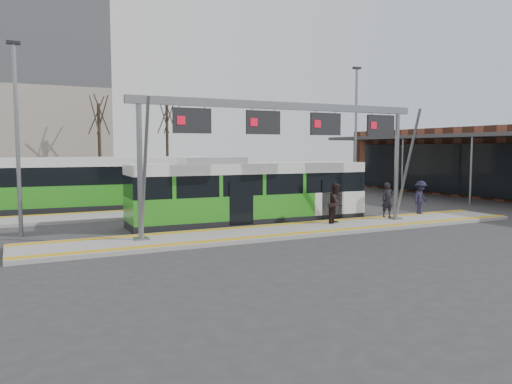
# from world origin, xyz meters

# --- Properties ---
(ground) EXTENTS (120.00, 120.00, 0.00)m
(ground) POSITION_xyz_m (0.00, 0.00, 0.00)
(ground) COLOR #2D2D30
(ground) RESTS_ON ground
(platform_main) EXTENTS (22.00, 3.00, 0.15)m
(platform_main) POSITION_xyz_m (0.00, 0.00, 0.07)
(platform_main) COLOR gray
(platform_main) RESTS_ON ground
(platform_second) EXTENTS (20.00, 3.00, 0.15)m
(platform_second) POSITION_xyz_m (-4.00, 8.00, 0.07)
(platform_second) COLOR gray
(platform_second) RESTS_ON ground
(tactile_main) EXTENTS (22.00, 2.65, 0.02)m
(tactile_main) POSITION_xyz_m (0.00, 0.00, 0.16)
(tactile_main) COLOR gold
(tactile_main) RESTS_ON platform_main
(tactile_second) EXTENTS (20.00, 0.35, 0.02)m
(tactile_second) POSITION_xyz_m (-4.00, 9.15, 0.16)
(tactile_second) COLOR gold
(tactile_second) RESTS_ON platform_second
(gantry) EXTENTS (13.00, 1.68, 5.20)m
(gantry) POSITION_xyz_m (-0.35, 0.25, 4.30)
(gantry) COLOR slate
(gantry) RESTS_ON platform_main
(hero_bus) EXTENTS (11.23, 2.75, 3.07)m
(hero_bus) POSITION_xyz_m (-0.79, 3.08, 1.40)
(hero_bus) COLOR black
(hero_bus) RESTS_ON ground
(bg_bus_green) EXTENTS (12.03, 3.28, 2.97)m
(bg_bus_green) POSITION_xyz_m (-6.05, 11.41, 1.47)
(bg_bus_green) COLOR black
(bg_bus_green) RESTS_ON ground
(passenger_a) EXTENTS (0.68, 0.52, 1.67)m
(passenger_a) POSITION_xyz_m (5.58, 0.95, 0.99)
(passenger_a) COLOR black
(passenger_a) RESTS_ON platform_main
(passenger_b) EXTENTS (1.10, 1.05, 1.78)m
(passenger_b) POSITION_xyz_m (2.21, 0.46, 1.04)
(passenger_b) COLOR black
(passenger_b) RESTS_ON platform_main
(passenger_c) EXTENTS (1.22, 0.93, 1.68)m
(passenger_c) POSITION_xyz_m (7.85, 1.10, 0.99)
(passenger_c) COLOR #1C1B31
(passenger_c) RESTS_ON platform_main
(tree_left) EXTENTS (1.40, 1.40, 8.30)m
(tree_left) POSITION_xyz_m (-3.69, 27.14, 6.29)
(tree_left) COLOR #382B21
(tree_left) RESTS_ON ground
(tree_mid) EXTENTS (1.40, 1.40, 8.74)m
(tree_mid) POSITION_xyz_m (3.19, 30.11, 6.63)
(tree_mid) COLOR #382B21
(tree_mid) RESTS_ON ground
(lamp_west) EXTENTS (0.50, 0.25, 7.54)m
(lamp_west) POSITION_xyz_m (-10.41, 3.83, 4.01)
(lamp_west) COLOR slate
(lamp_west) RESTS_ON ground
(lamp_east) EXTENTS (0.50, 0.25, 8.33)m
(lamp_east) POSITION_xyz_m (8.21, 6.94, 4.41)
(lamp_east) COLOR slate
(lamp_east) RESTS_ON ground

